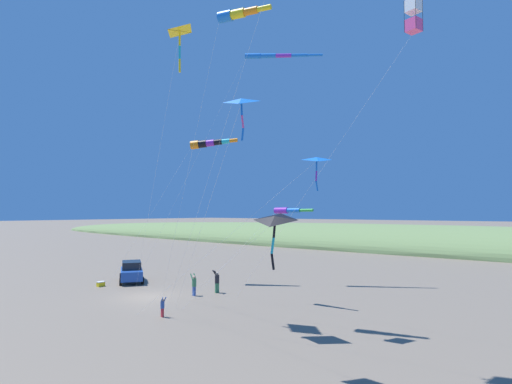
{
  "coord_description": "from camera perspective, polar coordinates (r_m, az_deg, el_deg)",
  "views": [
    {
      "loc": [
        18.81,
        25.93,
        6.4
      ],
      "look_at": [
        -1.02,
        9.79,
        7.66
      ],
      "focal_mm": 28.46,
      "sensor_mm": 36.0,
      "label": 1
    }
  ],
  "objects": [
    {
      "name": "kite_windsock_orange_high_right",
      "position": [
        41.15,
        2.33,
        18.57
      ],
      "size": [
        9.29,
        15.66,
        21.77
      ],
      "color": "blue",
      "rests_on": "ground_plane"
    },
    {
      "name": "dune_ridge_grassy",
      "position": [
        78.49,
        19.88,
        -7.34
      ],
      "size": [
        28.0,
        240.0,
        8.29
      ],
      "primitive_type": "ellipsoid",
      "color": "#6B844C",
      "rests_on": "ground_plane"
    },
    {
      "name": "person_child_green_jacket",
      "position": [
        26.31,
        -13.01,
        -15.33
      ],
      "size": [
        0.31,
        0.39,
        1.23
      ],
      "color": "#B72833",
      "rests_on": "ground_plane"
    },
    {
      "name": "kite_windsock_purple_drifting",
      "position": [
        38.57,
        -6.81,
        6.8
      ],
      "size": [
        8.68,
        7.55,
        13.27
      ],
      "color": "orange",
      "rests_on": "ground_plane"
    },
    {
      "name": "kite_delta_rainbow_low_near",
      "position": [
        28.17,
        -10.72,
        21.3
      ],
      "size": [
        4.71,
        11.02,
        18.24
      ],
      "color": "yellow",
      "rests_on": "ground_plane"
    },
    {
      "name": "ground_plane",
      "position": [
        32.67,
        -15.06,
        -14.03
      ],
      "size": [
        600.0,
        600.0,
        0.0
      ],
      "primitive_type": "plane",
      "color": "#756654"
    },
    {
      "name": "kite_windsock_red_high_left",
      "position": [
        28.92,
        4.48,
        -2.61
      ],
      "size": [
        6.13,
        6.4,
        6.73
      ],
      "color": "purple",
      "rests_on": "ground_plane"
    },
    {
      "name": "kite_delta_small_distant",
      "position": [
        22.29,
        8.43,
        4.42
      ],
      "size": [
        4.68,
        11.32,
        9.48
      ],
      "color": "blue",
      "rests_on": "ground_plane"
    },
    {
      "name": "kite_delta_magenta_far_left",
      "position": [
        17.82,
        -2.12,
        12.42
      ],
      "size": [
        5.58,
        10.84,
        11.42
      ],
      "color": "blue",
      "rests_on": "ground_plane"
    },
    {
      "name": "kite_windsock_teal_far_right",
      "position": [
        27.55,
        -2.71,
        23.68
      ],
      "size": [
        1.77,
        10.7,
        19.05
      ],
      "color": "blue",
      "rests_on": "ground_plane"
    },
    {
      "name": "person_adult_flyer",
      "position": [
        33.05,
        -5.51,
        -12.25
      ],
      "size": [
        0.62,
        0.54,
        1.8
      ],
      "color": "#3D7F51",
      "rests_on": "ground_plane"
    },
    {
      "name": "kite_delta_long_streamer_left",
      "position": [
        21.49,
        2.61,
        -4.02
      ],
      "size": [
        4.47,
        11.8,
        6.42
      ],
      "color": "black",
      "rests_on": "ground_plane"
    },
    {
      "name": "person_child_grey_jacket",
      "position": [
        32.13,
        -8.7,
        -12.62
      ],
      "size": [
        0.44,
        0.54,
        1.68
      ],
      "color": "#335199",
      "rests_on": "ground_plane"
    },
    {
      "name": "kite_box_blue_topmost",
      "position": [
        23.82,
        21.21,
        22.0
      ],
      "size": [
        2.61,
        14.45,
        17.18
      ],
      "color": "white",
      "rests_on": "ground_plane"
    },
    {
      "name": "parked_car",
      "position": [
        39.57,
        -17.1,
        -10.62
      ],
      "size": [
        3.88,
        4.62,
        1.85
      ],
      "color": "#1E479E",
      "rests_on": "ground_plane"
    },
    {
      "name": "cooler_box",
      "position": [
        38.16,
        -20.98,
        -11.97
      ],
      "size": [
        0.62,
        0.42,
        0.42
      ],
      "color": "yellow",
      "rests_on": "ground_plane"
    }
  ]
}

